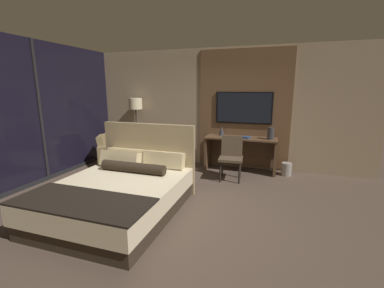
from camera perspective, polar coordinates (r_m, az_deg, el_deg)
The scene contains 13 objects.
ground_plane at distance 4.24m, azimuth -4.36°, elevation -13.99°, with size 16.00×16.00×0.00m, color #4C3D33.
wall_back_tv_panel at distance 6.28m, azimuth 5.40°, elevation 7.88°, with size 7.20×0.09×2.80m.
wall_left_window at distance 5.97m, azimuth -30.73°, elevation 5.27°, with size 0.06×6.00×2.80m.
bed at distance 4.17m, azimuth -15.73°, elevation -10.17°, with size 1.79×2.18×1.25m.
desk at distance 6.01m, azimuth 10.77°, elevation -0.94°, with size 1.60×0.54×0.79m.
tv at distance 6.09m, azimuth 11.39°, elevation 7.90°, with size 1.29×0.04×0.73m.
desk_chair at distance 5.41m, azimuth 8.73°, elevation -2.15°, with size 0.51×0.51×0.90m.
armchair_by_window at distance 6.64m, azimuth -17.05°, elevation -2.32°, with size 0.94×0.95×0.77m.
floor_lamp at distance 6.81m, azimuth -12.40°, elevation 7.69°, with size 0.34×0.34×1.63m.
vase_tall at distance 5.82m, azimuth 17.07°, elevation 2.27°, with size 0.14×0.14×0.26m.
vase_short at distance 6.09m, azimuth 6.60°, elevation 2.97°, with size 0.14×0.14×0.22m.
book at distance 5.86m, azimuth 11.71°, elevation 1.47°, with size 0.26×0.21×0.03m.
waste_bin at distance 6.03m, azimuth 20.23°, elevation -5.25°, with size 0.22×0.22×0.28m.
Camera 1 is at (1.48, -3.51, 1.88)m, focal length 24.00 mm.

